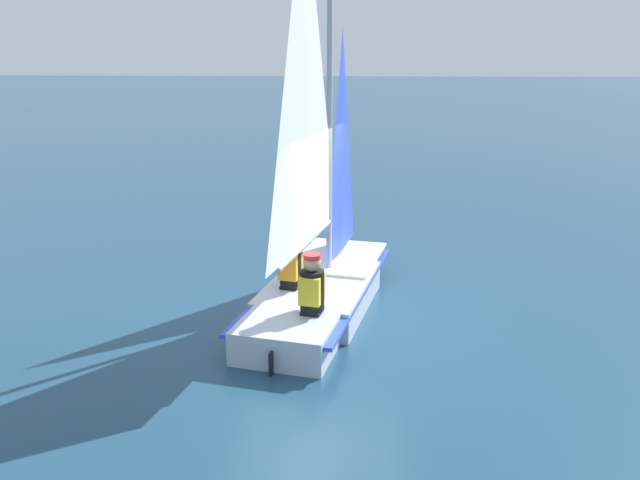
{
  "coord_description": "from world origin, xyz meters",
  "views": [
    {
      "loc": [
        -0.69,
        8.26,
        3.41
      ],
      "look_at": [
        0.0,
        0.0,
        1.01
      ],
      "focal_mm": 35.0,
      "sensor_mm": 36.0,
      "label": 1
    }
  ],
  "objects": [
    {
      "name": "ground_plane",
      "position": [
        0.0,
        0.0,
        0.0
      ],
      "size": [
        260.0,
        260.0,
        0.0
      ],
      "primitive_type": "plane",
      "color": "navy"
    },
    {
      "name": "sailboat_main",
      "position": [
        0.01,
        0.05,
        0.88
      ],
      "size": [
        2.04,
        4.13,
        5.51
      ],
      "rotation": [
        0.0,
        0.0,
        4.53
      ],
      "color": "#B2BCCC",
      "rests_on": "ground_plane"
    },
    {
      "name": "sailor_crew",
      "position": [
        -0.0,
        1.15,
        0.63
      ],
      "size": [
        0.35,
        0.38,
        1.16
      ],
      "rotation": [
        0.0,
        0.0,
        4.53
      ],
      "color": "black",
      "rests_on": "ground_plane"
    },
    {
      "name": "sailor_helm",
      "position": [
        0.38,
        0.28,
        0.62
      ],
      "size": [
        0.35,
        0.38,
        1.16
      ],
      "rotation": [
        0.0,
        0.0,
        4.53
      ],
      "color": "black",
      "rests_on": "ground_plane"
    }
  ]
}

